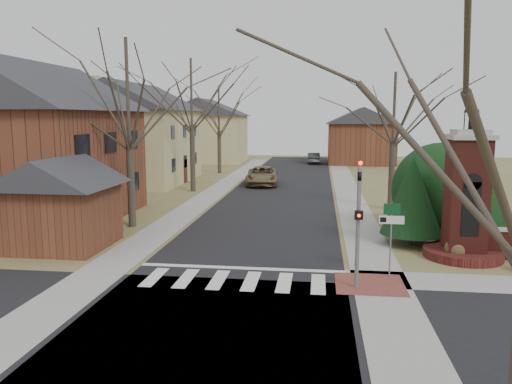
# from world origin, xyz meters

# --- Properties ---
(ground) EXTENTS (120.00, 120.00, 0.00)m
(ground) POSITION_xyz_m (0.00, 0.00, 0.00)
(ground) COLOR brown
(ground) RESTS_ON ground
(main_street) EXTENTS (8.00, 70.00, 0.01)m
(main_street) POSITION_xyz_m (0.00, 22.00, 0.01)
(main_street) COLOR black
(main_street) RESTS_ON ground
(cross_street) EXTENTS (120.00, 8.00, 0.01)m
(cross_street) POSITION_xyz_m (0.00, -3.00, 0.01)
(cross_street) COLOR black
(cross_street) RESTS_ON ground
(crosswalk_zone) EXTENTS (8.00, 2.20, 0.02)m
(crosswalk_zone) POSITION_xyz_m (0.00, 0.80, 0.01)
(crosswalk_zone) COLOR silver
(crosswalk_zone) RESTS_ON ground
(stop_bar) EXTENTS (8.00, 0.35, 0.02)m
(stop_bar) POSITION_xyz_m (0.00, 2.30, 0.01)
(stop_bar) COLOR silver
(stop_bar) RESTS_ON ground
(sidewalk_right_main) EXTENTS (2.00, 60.00, 0.02)m
(sidewalk_right_main) POSITION_xyz_m (5.20, 22.00, 0.01)
(sidewalk_right_main) COLOR gray
(sidewalk_right_main) RESTS_ON ground
(sidewalk_left) EXTENTS (2.00, 60.00, 0.02)m
(sidewalk_left) POSITION_xyz_m (-5.20, 22.00, 0.01)
(sidewalk_left) COLOR gray
(sidewalk_left) RESTS_ON ground
(curb_apron) EXTENTS (2.40, 2.40, 0.02)m
(curb_apron) POSITION_xyz_m (4.80, 1.00, 0.01)
(curb_apron) COLOR brown
(curb_apron) RESTS_ON ground
(traffic_signal_pole) EXTENTS (0.28, 0.41, 4.50)m
(traffic_signal_pole) POSITION_xyz_m (4.30, 0.57, 2.59)
(traffic_signal_pole) COLOR slate
(traffic_signal_pole) RESTS_ON ground
(sign_post) EXTENTS (0.90, 0.07, 2.75)m
(sign_post) POSITION_xyz_m (5.59, 1.99, 1.95)
(sign_post) COLOR slate
(sign_post) RESTS_ON ground
(brick_gate_monument) EXTENTS (3.20, 3.20, 6.47)m
(brick_gate_monument) POSITION_xyz_m (9.00, 4.99, 2.17)
(brick_gate_monument) COLOR #5B221B
(brick_gate_monument) RESTS_ON ground
(house_brick_left) EXTENTS (9.80, 11.80, 9.42)m
(house_brick_left) POSITION_xyz_m (-13.01, 9.99, 4.66)
(house_brick_left) COLOR brown
(house_brick_left) RESTS_ON ground
(house_stucco_left) EXTENTS (9.80, 12.80, 9.28)m
(house_stucco_left) POSITION_xyz_m (-13.50, 27.00, 4.59)
(house_stucco_left) COLOR tan
(house_stucco_left) RESTS_ON ground
(garage_left) EXTENTS (4.80, 4.80, 4.29)m
(garage_left) POSITION_xyz_m (-8.52, 4.49, 2.24)
(garage_left) COLOR brown
(garage_left) RESTS_ON ground
(house_distant_left) EXTENTS (10.80, 8.80, 8.53)m
(house_distant_left) POSITION_xyz_m (-12.01, 48.00, 4.25)
(house_distant_left) COLOR tan
(house_distant_left) RESTS_ON ground
(house_distant_right) EXTENTS (8.80, 8.80, 7.30)m
(house_distant_right) POSITION_xyz_m (7.99, 47.99, 3.65)
(house_distant_right) COLOR brown
(house_distant_right) RESTS_ON ground
(evergreen_near) EXTENTS (2.80, 2.80, 4.10)m
(evergreen_near) POSITION_xyz_m (7.20, 7.00, 2.30)
(evergreen_near) COLOR #473D33
(evergreen_near) RESTS_ON ground
(evergreen_mid) EXTENTS (3.40, 3.40, 4.70)m
(evergreen_mid) POSITION_xyz_m (10.50, 8.20, 2.60)
(evergreen_mid) COLOR #473D33
(evergreen_mid) RESTS_ON ground
(evergreen_mass) EXTENTS (4.80, 4.80, 4.80)m
(evergreen_mass) POSITION_xyz_m (9.00, 9.50, 2.40)
(evergreen_mass) COLOR black
(evergreen_mass) RESTS_ON ground
(bare_tree_0) EXTENTS (8.05, 8.05, 11.15)m
(bare_tree_0) POSITION_xyz_m (-7.00, 9.00, 7.70)
(bare_tree_0) COLOR #473D33
(bare_tree_0) RESTS_ON ground
(bare_tree_1) EXTENTS (8.40, 8.40, 11.64)m
(bare_tree_1) POSITION_xyz_m (-7.00, 22.00, 8.03)
(bare_tree_1) COLOR #473D33
(bare_tree_1) RESTS_ON ground
(bare_tree_2) EXTENTS (7.35, 7.35, 10.19)m
(bare_tree_2) POSITION_xyz_m (-7.50, 35.00, 7.03)
(bare_tree_2) COLOR #473D33
(bare_tree_2) RESTS_ON ground
(bare_tree_3) EXTENTS (7.00, 7.00, 9.70)m
(bare_tree_3) POSITION_xyz_m (7.50, 16.00, 6.69)
(bare_tree_3) COLOR #473D33
(bare_tree_3) RESTS_ON ground
(pickup_truck) EXTENTS (3.12, 5.93, 1.59)m
(pickup_truck) POSITION_xyz_m (-1.99, 26.36, 0.80)
(pickup_truck) COLOR olive
(pickup_truck) RESTS_ON ground
(distant_car) EXTENTS (1.71, 4.29, 1.39)m
(distant_car) POSITION_xyz_m (2.14, 46.95, 0.69)
(distant_car) COLOR #36393E
(distant_car) RESTS_ON ground
(dry_shrub_left) EXTENTS (0.90, 0.90, 0.90)m
(dry_shrub_left) POSITION_xyz_m (8.60, 4.60, 0.45)
(dry_shrub_left) COLOR brown
(dry_shrub_left) RESTS_ON ground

